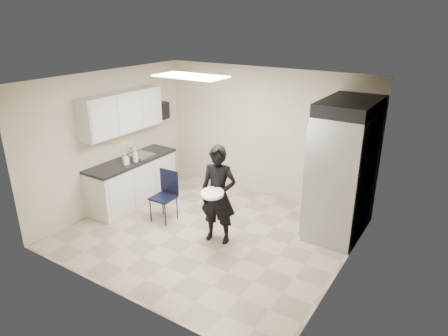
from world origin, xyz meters
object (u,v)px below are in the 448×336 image
Objects in this scene: commercial_fridge at (343,174)px; man_tuxedo at (218,195)px; folding_chair at (163,198)px; lower_counter at (133,182)px.

commercial_fridge reaches higher than man_tuxedo.
man_tuxedo is at bearing -138.63° from commercial_fridge.
commercial_fridge is at bearing 24.45° from folding_chair.
lower_counter is 2.12× the size of folding_chair.
folding_chair is (-2.77, -1.34, -0.60)m from commercial_fridge.
commercial_fridge is (3.78, 1.07, 0.62)m from lower_counter.
lower_counter is 1.16× the size of man_tuxedo.
man_tuxedo is (-1.56, -1.37, -0.23)m from commercial_fridge.
lower_counter is at bearing 159.86° from man_tuxedo.
commercial_fridge is at bearing 15.88° from lower_counter.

